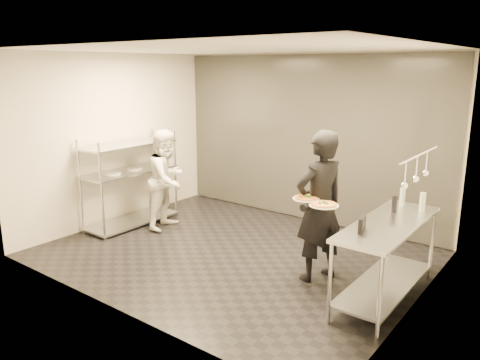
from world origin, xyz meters
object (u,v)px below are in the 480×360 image
Objects in this scene: chef at (167,179)px; pizza_plate_near at (306,198)px; waiter at (319,207)px; pos_monitor at (362,224)px; pizza_plate_far at (324,204)px; bottle_green at (402,197)px; pass_rack at (130,179)px; bottle_clear at (422,202)px; bottle_dark at (394,204)px; prep_counter at (387,247)px; salad_plate at (328,164)px.

pizza_plate_near is (2.79, -0.43, 0.26)m from chef.
pos_monitor is (0.74, -0.48, 0.07)m from waiter.
pizza_plate_far is 1.45× the size of bottle_green.
pizza_plate_near is at bearing -111.61° from chef.
pizza_plate_near is at bearing -2.88° from pass_rack.
pizza_plate_far is at bearing 60.12° from waiter.
bottle_clear is (3.90, 0.34, 0.23)m from chef.
bottle_dark is (0.61, 0.58, -0.02)m from pizza_plate_far.
pos_monitor is 1.15m from bottle_green.
bottle_clear is at bearing 61.86° from pos_monitor.
prep_counter is at bearing -78.04° from bottle_dark.
waiter reaches higher than pos_monitor.
pass_rack is 3.41m from pizza_plate_near.
bottle_green is at bearing 154.40° from waiter.
pass_rack is 6.82× the size of bottle_green.
pizza_plate_near is at bearing -134.61° from bottle_green.
prep_counter is 1.12× the size of chef.
pizza_plate_near is 0.93× the size of pizza_plate_far.
chef is at bearing 171.21° from pizza_plate_near.
bottle_green is (0.03, 1.15, 0.04)m from pos_monitor.
pass_rack is 5.06× the size of pizza_plate_near.
waiter is at bearing -150.34° from bottle_clear.
prep_counter is 7.87× the size of bottle_clear.
pass_rack is 4.33m from prep_counter.
chef is 7.97× the size of bottle_dark.
pass_rack is 4.55m from bottle_clear.
bottle_green is (4.24, 0.69, 0.27)m from pass_rack.
bottle_green is at bearing 25.09° from salad_plate.
chef is at bearing -173.25° from bottle_green.
chef reaches higher than bottle_clear.
prep_counter is 6.59× the size of salad_plate.
pos_monitor is (-0.12, -0.46, 0.37)m from prep_counter.
pos_monitor is 1.09× the size of bottle_dark.
pizza_plate_near is 1.02m from bottle_dark.
chef is 3.66m from bottle_dark.
bottle_dark is (-0.08, 0.37, 0.40)m from prep_counter.
waiter reaches higher than pizza_plate_near.
pizza_plate_far is at bearing -65.89° from salad_plate.
pizza_plate_far is 1.68× the size of bottle_dark.
bottle_clear is 0.34m from bottle_dark.
pass_rack is 6.99× the size of bottle_clear.
pizza_plate_far is 1.18m from bottle_clear.
bottle_dark is at bearing 43.31° from pizza_plate_far.
pizza_plate_far is at bearing -123.74° from bottle_green.
waiter reaches higher than bottle_green.
prep_counter is (4.33, 0.00, -0.14)m from pass_rack.
waiter reaches higher than chef.
bottle_clear is (0.17, 0.60, 0.41)m from prep_counter.
waiter is (3.47, 0.02, 0.16)m from pass_rack.
bottle_clear is at bearing -97.77° from chef.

